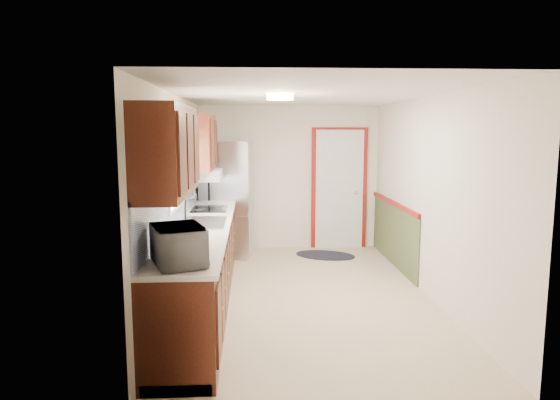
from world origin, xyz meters
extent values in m
cube|color=#C8B38D|center=(0.00, 0.00, 0.00)|extent=(3.20, 5.20, 0.12)
cube|color=white|center=(0.00, 0.00, 2.40)|extent=(3.20, 5.20, 0.12)
cube|color=white|center=(0.00, 2.50, 1.20)|extent=(3.20, 0.10, 2.40)
cube|color=white|center=(0.00, -2.50, 1.20)|extent=(3.20, 0.10, 2.40)
cube|color=white|center=(-1.50, 0.00, 1.20)|extent=(0.10, 5.20, 2.40)
cube|color=white|center=(1.50, 0.00, 1.20)|extent=(0.10, 5.20, 2.40)
cube|color=#3E170E|center=(-1.20, -0.30, 0.45)|extent=(0.60, 4.00, 0.90)
cube|color=white|center=(-1.19, -0.30, 0.92)|extent=(0.63, 4.00, 0.04)
cube|color=#5788D3|center=(-1.49, -0.30, 1.22)|extent=(0.02, 4.00, 0.55)
cube|color=#3E170E|center=(-1.32, -1.60, 1.83)|extent=(0.35, 1.40, 0.75)
cube|color=#3E170E|center=(-1.32, 1.10, 1.83)|extent=(0.35, 1.20, 0.75)
cube|color=white|center=(-1.49, -0.20, 1.62)|extent=(0.02, 1.00, 0.90)
cube|color=#CF4826|center=(-1.44, -0.20, 1.97)|extent=(0.05, 1.12, 0.24)
cube|color=#B7B7BC|center=(-1.19, -0.20, 0.95)|extent=(0.52, 0.82, 0.02)
cube|color=white|center=(-1.27, 1.15, 1.38)|extent=(0.45, 0.60, 0.15)
cube|color=maroon|center=(0.85, 2.47, 1.00)|extent=(0.94, 0.05, 2.08)
cube|color=white|center=(0.85, 2.44, 1.00)|extent=(0.80, 0.04, 2.00)
cube|color=#45522E|center=(1.49, 1.35, 0.45)|extent=(0.02, 2.30, 0.90)
cube|color=maroon|center=(1.48, 1.35, 0.92)|extent=(0.04, 2.30, 0.06)
cylinder|color=#FFD88C|center=(-0.30, -0.20, 2.36)|extent=(0.30, 0.30, 0.06)
imported|color=white|center=(-1.20, -1.95, 1.13)|extent=(0.48, 0.62, 0.37)
cube|color=#B7B7BC|center=(-1.02, 2.05, 0.91)|extent=(0.85, 0.80, 1.83)
cylinder|color=black|center=(-1.27, 1.66, 0.82)|extent=(0.02, 0.02, 1.28)
ellipsoid|color=black|center=(0.54, 1.90, 0.01)|extent=(1.12, 0.94, 0.01)
cube|color=black|center=(-1.19, 0.79, 0.95)|extent=(0.46, 0.55, 0.02)
camera|label=1|loc=(-0.62, -5.84, 2.00)|focal=32.00mm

